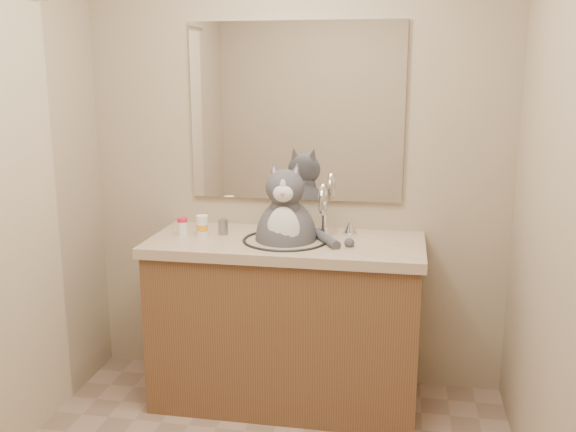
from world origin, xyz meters
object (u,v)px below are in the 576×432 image
Objects in this scene: pill_bottle_orange at (202,226)px; grey_canister at (223,227)px; cat at (286,233)px; pill_bottle_redcap at (182,226)px.

pill_bottle_orange is 0.11m from grey_canister.
cat reaches higher than grey_canister.
pill_bottle_orange reaches higher than grey_canister.
cat is at bearing -8.17° from grey_canister.
pill_bottle_orange is (-0.43, 0.01, 0.02)m from cat.
grey_canister is (-0.33, 0.05, 0.01)m from cat.
grey_canister is (0.20, 0.05, -0.01)m from pill_bottle_redcap.
cat is at bearing -0.20° from pill_bottle_redcap.
grey_canister is at bearing 168.29° from cat.
grey_canister is (0.10, 0.04, -0.01)m from pill_bottle_orange.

